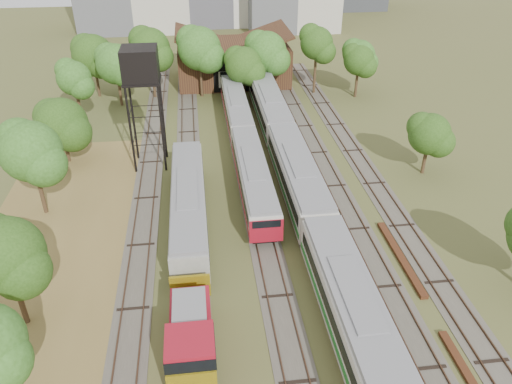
{
  "coord_description": "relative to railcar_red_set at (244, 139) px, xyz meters",
  "views": [
    {
      "loc": [
        -6.78,
        -15.48,
        24.49
      ],
      "look_at": [
        -2.22,
        20.74,
        2.5
      ],
      "focal_mm": 35.0,
      "sensor_mm": 36.0,
      "label": 1
    }
  ],
  "objects": [
    {
      "name": "dry_grass_patch",
      "position": [
        -16.0,
        -25.18,
        -1.75
      ],
      "size": [
        14.0,
        60.0,
        0.04
      ],
      "primitive_type": "cube",
      "color": "brown",
      "rests_on": "ground"
    },
    {
      "name": "tracks",
      "position": [
        1.33,
        -8.18,
        -1.72
      ],
      "size": [
        24.6,
        80.0,
        0.19
      ],
      "color": "#4C473D",
      "rests_on": "ground"
    },
    {
      "name": "railcar_red_set",
      "position": [
        0.0,
        0.0,
        0.0
      ],
      "size": [
        2.71,
        34.57,
        3.34
      ],
      "color": "black",
      "rests_on": "ground"
    },
    {
      "name": "railcar_green_set",
      "position": [
        4.0,
        -9.63,
        0.27
      ],
      "size": [
        3.11,
        52.08,
        3.85
      ],
      "color": "black",
      "rests_on": "ground"
    },
    {
      "name": "railcar_rear",
      "position": [
        0.0,
        27.25,
        0.22
      ],
      "size": [
        3.03,
        16.08,
        3.75
      ],
      "color": "black",
      "rests_on": "ground"
    },
    {
      "name": "shunter_locomotive",
      "position": [
        -6.0,
        -27.56,
        -0.02
      ],
      "size": [
        2.78,
        8.1,
        3.64
      ],
      "color": "black",
      "rests_on": "ground"
    },
    {
      "name": "old_grey_coach",
      "position": [
        -6.0,
        -12.66,
        0.16
      ],
      "size": [
        2.86,
        18.0,
        3.53
      ],
      "color": "black",
      "rests_on": "ground"
    },
    {
      "name": "water_tower",
      "position": [
        -9.82,
        -1.3,
        8.5
      ],
      "size": [
        3.52,
        3.52,
        12.17
      ],
      "color": "black",
      "rests_on": "ground"
    },
    {
      "name": "rail_pile_near",
      "position": [
        10.0,
        -31.38,
        -1.64
      ],
      "size": [
        0.52,
        7.83,
        0.26
      ],
      "primitive_type": "cube",
      "color": "#502A16",
      "rests_on": "ground"
    },
    {
      "name": "rail_pile_far",
      "position": [
        10.2,
        -19.73,
        -1.62
      ],
      "size": [
        0.57,
        9.19,
        0.3
      ],
      "primitive_type": "cube",
      "color": "#502A16",
      "rests_on": "ground"
    },
    {
      "name": "maintenance_shed",
      "position": [
        1.0,
        24.8,
        1.15
      ],
      "size": [
        16.45,
        11.55,
        7.58
      ],
      "color": "#361D13",
      "rests_on": "ground"
    },
    {
      "name": "tree_band_left",
      "position": [
        -18.14,
        -6.48,
        3.55
      ],
      "size": [
        7.36,
        65.49,
        8.62
      ],
      "color": "#382616",
      "rests_on": "ground"
    },
    {
      "name": "tree_band_far",
      "position": [
        -0.91,
        17.47,
        4.35
      ],
      "size": [
        37.04,
        8.76,
        9.52
      ],
      "color": "#382616",
      "rests_on": "ground"
    },
    {
      "name": "tree_band_right",
      "position": [
        17.54,
        -6.71,
        2.91
      ],
      "size": [
        4.78,
        44.01,
        7.22
      ],
      "color": "#382616",
      "rests_on": "ground"
    }
  ]
}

